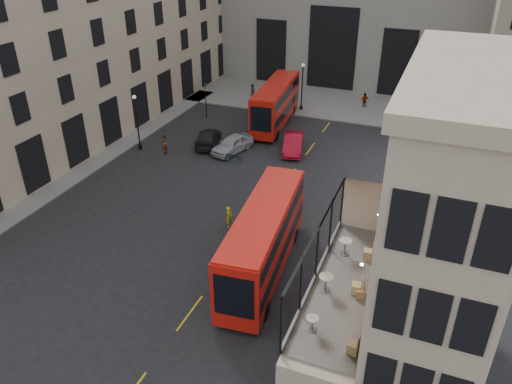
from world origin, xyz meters
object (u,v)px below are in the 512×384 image
at_px(pedestrian_d, 391,125).
at_px(cafe_chair_d, 368,254).
at_px(cafe_table_far, 345,245).
at_px(street_lamp_a, 138,126).
at_px(car_c, 208,138).
at_px(bicycle, 233,157).
at_px(traffic_light_near, 279,184).
at_px(street_lamp_b, 302,90).
at_px(bus_near, 264,238).
at_px(pedestrian_a, 252,91).
at_px(pedestrian_b, 261,101).
at_px(cafe_chair_c, 357,288).
at_px(bus_far, 276,102).
at_px(pedestrian_c, 365,101).
at_px(pedestrian_e, 164,145).
at_px(cafe_chair_b, 360,293).
at_px(cafe_table_mid, 326,281).
at_px(cyclist, 229,217).
at_px(cafe_table_near, 312,322).
at_px(traffic_light_far, 206,96).
at_px(car_b, 293,143).
at_px(car_a, 232,144).
at_px(cafe_chair_a, 354,347).

height_order(pedestrian_d, cafe_chair_d, cafe_chair_d).
bearing_deg(cafe_table_far, street_lamp_a, 145.62).
bearing_deg(car_c, bicycle, 128.36).
relative_size(traffic_light_near, street_lamp_b, 0.71).
xyz_separation_m(bus_near, bicycle, (-8.17, 13.74, -2.08)).
xyz_separation_m(pedestrian_a, pedestrian_b, (2.28, -3.12, 0.09)).
bearing_deg(street_lamp_b, cafe_chair_c, -69.23).
relative_size(bus_far, pedestrian_c, 6.34).
relative_size(street_lamp_a, pedestrian_d, 3.00).
distance_m(bus_near, pedestrian_e, 19.64).
xyz_separation_m(pedestrian_c, pedestrian_e, (-14.76, -19.44, 0.06)).
height_order(car_c, cafe_chair_b, cafe_chair_b).
relative_size(pedestrian_e, cafe_table_mid, 2.30).
distance_m(cyclist, cafe_table_near, 15.99).
bearing_deg(cafe_table_far, bus_far, 116.41).
height_order(street_lamp_b, pedestrian_a, street_lamp_b).
bearing_deg(traffic_light_far, traffic_light_near, -48.81).
distance_m(bus_near, car_b, 18.43).
relative_size(car_a, pedestrian_b, 2.49).
bearing_deg(cafe_chair_a, traffic_light_far, 125.37).
xyz_separation_m(pedestrian_a, cafe_chair_a, (20.39, -39.83, 4.03)).
relative_size(cafe_table_far, cafe_chair_d, 0.93).
distance_m(street_lamp_b, cafe_chair_a, 40.32).
relative_size(bus_far, cafe_table_far, 13.51).
bearing_deg(cafe_table_near, street_lamp_b, 107.53).
bearing_deg(cyclist, cafe_chair_d, -122.94).
relative_size(traffic_light_far, car_b, 0.78).
bearing_deg(cafe_chair_d, car_c, 134.33).
bearing_deg(cafe_chair_c, street_lamp_a, 142.64).
bearing_deg(cafe_table_mid, cafe_table_near, -87.22).
bearing_deg(pedestrian_b, bus_near, -124.88).
relative_size(pedestrian_a, pedestrian_c, 0.94).
relative_size(street_lamp_b, pedestrian_c, 3.01).
xyz_separation_m(bus_near, pedestrian_d, (3.93, 25.84, -1.66)).
height_order(car_c, bicycle, car_c).
bearing_deg(cafe_table_far, pedestrian_c, 98.64).
relative_size(pedestrian_b, cafe_chair_a, 2.12).
distance_m(cyclist, cafe_chair_b, 14.91).
height_order(bus_near, cafe_chair_c, cafe_chair_c).
xyz_separation_m(traffic_light_far, pedestrian_d, (19.43, 2.84, -1.54)).
xyz_separation_m(pedestrian_a, cafe_chair_b, (19.98, -36.50, 4.00)).
bearing_deg(cafe_chair_a, cafe_table_near, 163.34).
bearing_deg(street_lamp_a, pedestrian_e, -2.21).
bearing_deg(cyclist, cafe_chair_c, -132.60).
bearing_deg(bicycle, pedestrian_c, -23.55).
distance_m(traffic_light_near, traffic_light_far, 21.26).
relative_size(traffic_light_far, cafe_chair_b, 4.93).
relative_size(bus_near, cafe_table_far, 13.93).
xyz_separation_m(bicycle, pedestrian_b, (-2.82, 14.10, 0.45)).
relative_size(traffic_light_near, pedestrian_d, 2.14).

